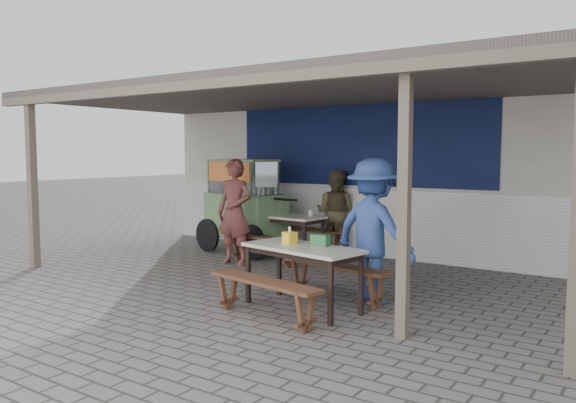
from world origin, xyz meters
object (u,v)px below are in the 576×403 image
(table_right, at_px, (302,253))
(donation_box, at_px, (320,240))
(tissue_box, at_px, (290,238))
(condiment_bowl, at_px, (276,213))
(table_left, at_px, (287,220))
(bench_right_wall, at_px, (336,273))
(condiment_jar, at_px, (311,213))
(bench_left_street, at_px, (263,243))
(vendor_cart, at_px, (244,202))
(patron_right_table, at_px, (374,231))
(patron_street_side, at_px, (235,212))
(patron_wall_side, at_px, (335,212))
(bench_right_street, at_px, (264,290))
(bench_left_wall, at_px, (309,234))

(table_right, relative_size, donation_box, 7.43)
(tissue_box, bearing_deg, condiment_bowl, 128.53)
(table_left, bearing_deg, bench_right_wall, -38.39)
(condiment_jar, bearing_deg, table_left, -162.40)
(bench_left_street, xyz_separation_m, condiment_jar, (0.47, 0.77, 0.47))
(vendor_cart, distance_m, condiment_jar, 1.34)
(tissue_box, xyz_separation_m, condiment_jar, (-1.35, 2.62, -0.02))
(patron_right_table, distance_m, condiment_bowl, 3.37)
(patron_street_side, height_order, patron_wall_side, patron_street_side)
(bench_right_street, distance_m, condiment_bowl, 3.88)
(bench_right_street, distance_m, patron_right_table, 1.61)
(condiment_bowl, bearing_deg, patron_street_side, -97.87)
(condiment_jar, xyz_separation_m, condiment_bowl, (-0.65, -0.11, -0.02))
(bench_right_wall, relative_size, tissue_box, 11.33)
(bench_left_wall, distance_m, patron_street_side, 1.75)
(bench_left_street, distance_m, condiment_jar, 1.01)
(bench_left_street, xyz_separation_m, bench_left_wall, (0.11, 1.27, 0.00))
(patron_wall_side, height_order, patron_right_table, patron_right_table)
(vendor_cart, distance_m, patron_wall_side, 1.67)
(patron_street_side, bearing_deg, condiment_jar, 49.16)
(bench_right_wall, relative_size, condiment_jar, 15.48)
(table_right, relative_size, bench_right_street, 0.98)
(table_right, bearing_deg, condiment_jar, 130.48)
(table_right, bearing_deg, donation_box, 51.38)
(table_left, height_order, condiment_jar, condiment_jar)
(table_left, distance_m, patron_wall_side, 0.94)
(bench_left_wall, height_order, condiment_bowl, condiment_bowl)
(bench_right_wall, bearing_deg, patron_street_side, 167.95)
(table_left, bearing_deg, bench_left_wall, 90.00)
(patron_street_side, bearing_deg, table_right, -39.37)
(bench_right_wall, distance_m, patron_street_side, 2.74)
(donation_box, relative_size, condiment_jar, 2.04)
(table_left, bearing_deg, bench_right_street, -54.50)
(bench_right_street, relative_size, vendor_cart, 0.71)
(tissue_box, distance_m, condiment_bowl, 3.21)
(condiment_bowl, bearing_deg, vendor_cart, -174.17)
(bench_right_street, xyz_separation_m, condiment_jar, (-1.48, 3.32, 0.46))
(table_right, bearing_deg, condiment_bowl, 140.86)
(table_left, distance_m, patron_right_table, 3.16)
(table_left, relative_size, condiment_bowl, 6.13)
(bench_right_street, bearing_deg, condiment_bowl, 133.76)
(bench_left_wall, distance_m, vendor_cart, 1.33)
(vendor_cart, relative_size, patron_wall_side, 1.45)
(tissue_box, relative_size, condiment_jar, 1.37)
(tissue_box, xyz_separation_m, condiment_bowl, (-2.00, 2.51, -0.04))
(patron_street_side, bearing_deg, vendor_cart, 114.89)
(bench_right_street, distance_m, vendor_cart, 4.26)
(donation_box, bearing_deg, condiment_jar, 124.22)
(bench_left_wall, relative_size, table_right, 0.93)
(patron_right_table, distance_m, tissue_box, 1.04)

